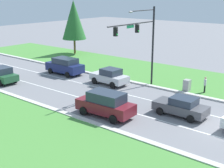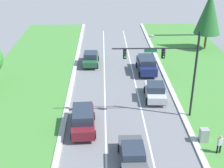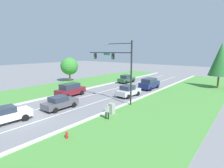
% 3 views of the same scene
% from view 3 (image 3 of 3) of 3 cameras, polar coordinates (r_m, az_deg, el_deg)
% --- Properties ---
extents(ground_plane, '(160.00, 160.00, 0.00)m').
position_cam_3_polar(ground_plane, '(21.34, -25.30, -9.72)').
color(ground_plane, slate).
extents(curb_strip_right, '(0.50, 90.00, 0.15)m').
position_cam_3_polar(curb_strip_right, '(16.73, -16.44, -14.50)').
color(curb_strip_right, beige).
rests_on(curb_strip_right, ground_plane).
extents(curb_strip_left, '(0.50, 90.00, 0.15)m').
position_cam_3_polar(curb_strip_left, '(26.33, -30.80, -6.26)').
color(curb_strip_left, beige).
rests_on(curb_strip_left, ground_plane).
extents(grass_verge_right, '(10.00, 90.00, 0.08)m').
position_cam_3_polar(grass_verge_right, '(13.24, -2.27, -21.42)').
color(grass_verge_right, '#4C8E3D').
rests_on(grass_verge_right, ground_plane).
extents(lane_stripe_inner_left, '(0.14, 81.00, 0.01)m').
position_cam_3_polar(lane_stripe_inner_left, '(22.90, -27.32, -8.51)').
color(lane_stripe_inner_left, white).
rests_on(lane_stripe_inner_left, ground_plane).
extents(lane_stripe_inner_right, '(0.14, 81.00, 0.01)m').
position_cam_3_polar(lane_stripe_inner_right, '(19.82, -22.95, -11.08)').
color(lane_stripe_inner_right, white).
rests_on(lane_stripe_inner_right, ground_plane).
extents(traffic_signal_mast, '(7.57, 0.41, 8.37)m').
position_cam_3_polar(traffic_signal_mast, '(23.62, 2.05, 6.98)').
color(traffic_signal_mast, black).
rests_on(traffic_signal_mast, ground_plane).
extents(forest_sedan, '(2.16, 4.53, 1.79)m').
position_cam_3_polar(forest_sedan, '(39.67, 4.72, 1.71)').
color(forest_sedan, '#235633').
rests_on(forest_sedan, ground_plane).
extents(white_sedan, '(2.13, 4.50, 1.69)m').
position_cam_3_polar(white_sedan, '(20.50, -31.22, -8.57)').
color(white_sedan, white).
rests_on(white_sedan, ground_plane).
extents(silver_sedan, '(2.27, 4.42, 1.80)m').
position_cam_3_polar(silver_sedan, '(27.67, 5.34, -2.24)').
color(silver_sedan, silver).
rests_on(silver_sedan, ground_plane).
extents(burgundy_suv, '(2.34, 4.97, 2.04)m').
position_cam_3_polar(burgundy_suv, '(28.47, -13.43, -1.80)').
color(burgundy_suv, maroon).
rests_on(burgundy_suv, ground_plane).
extents(graphite_sedan, '(2.10, 4.39, 1.59)m').
position_cam_3_polar(graphite_sedan, '(22.73, -16.65, -5.78)').
color(graphite_sedan, '#4C4C51').
rests_on(graphite_sedan, ground_plane).
extents(navy_suv, '(2.31, 4.95, 2.03)m').
position_cam_3_polar(navy_suv, '(33.74, 12.09, 0.19)').
color(navy_suv, navy).
rests_on(navy_suv, ground_plane).
extents(utility_cabinet, '(0.70, 0.60, 1.28)m').
position_cam_3_polar(utility_cabinet, '(20.03, -0.25, -8.04)').
color(utility_cabinet, '#9E9E99').
rests_on(utility_cabinet, ground_plane).
extents(pedestrian, '(0.43, 0.32, 1.69)m').
position_cam_3_polar(pedestrian, '(18.34, -1.60, -8.85)').
color(pedestrian, black).
rests_on(pedestrian, ground_plane).
extents(fire_hydrant, '(0.34, 0.20, 0.70)m').
position_cam_3_polar(fire_hydrant, '(15.21, -14.55, -15.93)').
color(fire_hydrant, red).
rests_on(fire_hydrant, ground_plane).
extents(conifer_near_right_tree, '(3.85, 3.85, 8.64)m').
position_cam_3_polar(conifer_near_right_tree, '(38.63, 31.93, 6.84)').
color(conifer_near_right_tree, brown).
rests_on(conifer_near_right_tree, ground_plane).
extents(oak_near_left_tree, '(4.04, 4.04, 5.64)m').
position_cam_3_polar(oak_near_left_tree, '(41.94, -13.76, 5.67)').
color(oak_near_left_tree, brown).
rests_on(oak_near_left_tree, ground_plane).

